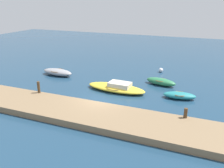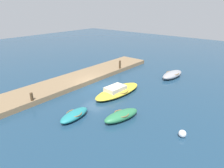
{
  "view_description": "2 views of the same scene",
  "coord_description": "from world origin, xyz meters",
  "px_view_note": "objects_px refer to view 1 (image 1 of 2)",
  "views": [
    {
      "loc": [
        7.91,
        -17.08,
        8.55
      ],
      "look_at": [
        0.18,
        2.05,
        1.13
      ],
      "focal_mm": 37.9,
      "sensor_mm": 36.0,
      "label": 1
    },
    {
      "loc": [
        15.29,
        15.22,
        8.62
      ],
      "look_at": [
        -0.31,
        2.17,
        0.67
      ],
      "focal_mm": 32.94,
      "sensor_mm": 36.0,
      "label": 2
    }
  ],
  "objects_px": {
    "marker_buoy": "(161,70)",
    "mooring_post_mid_west": "(186,113)",
    "rowboat_grey": "(58,72)",
    "dinghy_teal": "(179,95)",
    "motorboat_yellow": "(117,87)",
    "rowboat_green": "(161,82)",
    "mooring_post_west": "(39,87)"
  },
  "relations": [
    {
      "from": "marker_buoy",
      "to": "rowboat_grey",
      "type": "bearing_deg",
      "value": -152.28
    },
    {
      "from": "dinghy_teal",
      "to": "mooring_post_west",
      "type": "xyz_separation_m",
      "value": [
        -11.92,
        -4.65,
        0.73
      ]
    },
    {
      "from": "rowboat_grey",
      "to": "mooring_post_mid_west",
      "type": "relative_size",
      "value": 5.51
    },
    {
      "from": "motorboat_yellow",
      "to": "mooring_post_west",
      "type": "distance_m",
      "value": 7.36
    },
    {
      "from": "motorboat_yellow",
      "to": "mooring_post_mid_west",
      "type": "xyz_separation_m",
      "value": [
        6.94,
        -4.31,
        0.52
      ]
    },
    {
      "from": "rowboat_green",
      "to": "dinghy_teal",
      "type": "relative_size",
      "value": 1.13
    },
    {
      "from": "rowboat_grey",
      "to": "mooring_post_west",
      "type": "bearing_deg",
      "value": -65.38
    },
    {
      "from": "mooring_post_mid_west",
      "to": "marker_buoy",
      "type": "distance_m",
      "value": 12.97
    },
    {
      "from": "rowboat_grey",
      "to": "mooring_post_mid_west",
      "type": "bearing_deg",
      "value": -18.76
    },
    {
      "from": "rowboat_grey",
      "to": "motorboat_yellow",
      "type": "bearing_deg",
      "value": -10.15
    },
    {
      "from": "dinghy_teal",
      "to": "marker_buoy",
      "type": "distance_m",
      "value": 8.27
    },
    {
      "from": "mooring_post_west",
      "to": "marker_buoy",
      "type": "distance_m",
      "value": 15.12
    },
    {
      "from": "mooring_post_west",
      "to": "rowboat_green",
      "type": "bearing_deg",
      "value": 38.47
    },
    {
      "from": "rowboat_green",
      "to": "marker_buoy",
      "type": "xyz_separation_m",
      "value": [
        -0.88,
        4.63,
        -0.1
      ]
    },
    {
      "from": "dinghy_teal",
      "to": "marker_buoy",
      "type": "relative_size",
      "value": 5.61
    },
    {
      "from": "dinghy_teal",
      "to": "mooring_post_mid_west",
      "type": "xyz_separation_m",
      "value": [
        0.95,
        -4.65,
        0.57
      ]
    },
    {
      "from": "rowboat_green",
      "to": "mooring_post_mid_west",
      "type": "distance_m",
      "value": 8.33
    },
    {
      "from": "rowboat_grey",
      "to": "dinghy_teal",
      "type": "height_order",
      "value": "rowboat_grey"
    },
    {
      "from": "motorboat_yellow",
      "to": "mooring_post_mid_west",
      "type": "distance_m",
      "value": 8.19
    },
    {
      "from": "rowboat_grey",
      "to": "mooring_post_mid_west",
      "type": "distance_m",
      "value": 16.58
    },
    {
      "from": "mooring_post_west",
      "to": "dinghy_teal",
      "type": "bearing_deg",
      "value": 21.3
    },
    {
      "from": "motorboat_yellow",
      "to": "mooring_post_west",
      "type": "bearing_deg",
      "value": -140.75
    },
    {
      "from": "dinghy_teal",
      "to": "marker_buoy",
      "type": "xyz_separation_m",
      "value": [
        -3.15,
        7.65,
        -0.04
      ]
    },
    {
      "from": "rowboat_grey",
      "to": "dinghy_teal",
      "type": "distance_m",
      "value": 14.44
    },
    {
      "from": "motorboat_yellow",
      "to": "marker_buoy",
      "type": "distance_m",
      "value": 8.47
    },
    {
      "from": "motorboat_yellow",
      "to": "rowboat_grey",
      "type": "relative_size",
      "value": 1.53
    },
    {
      "from": "dinghy_teal",
      "to": "mooring_post_mid_west",
      "type": "height_order",
      "value": "mooring_post_mid_west"
    },
    {
      "from": "rowboat_grey",
      "to": "dinghy_teal",
      "type": "bearing_deg",
      "value": -3.02
    },
    {
      "from": "motorboat_yellow",
      "to": "dinghy_teal",
      "type": "xyz_separation_m",
      "value": [
        6.0,
        0.33,
        -0.05
      ]
    },
    {
      "from": "motorboat_yellow",
      "to": "mooring_post_west",
      "type": "height_order",
      "value": "mooring_post_west"
    },
    {
      "from": "marker_buoy",
      "to": "mooring_post_mid_west",
      "type": "bearing_deg",
      "value": -71.56
    },
    {
      "from": "rowboat_grey",
      "to": "marker_buoy",
      "type": "height_order",
      "value": "rowboat_grey"
    }
  ]
}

